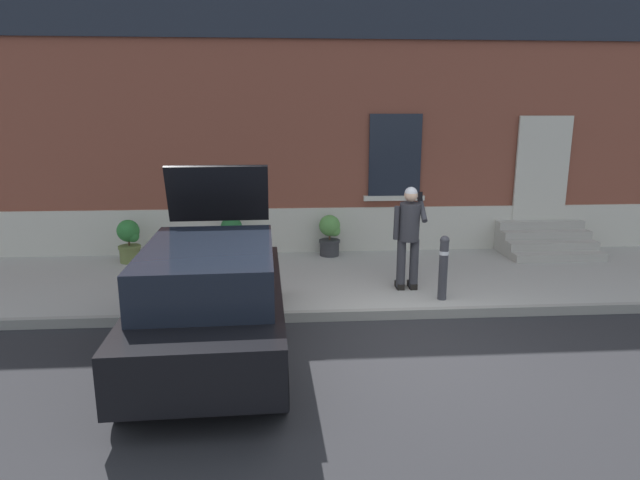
% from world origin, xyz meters
% --- Properties ---
extents(ground_plane, '(80.00, 80.00, 0.00)m').
position_xyz_m(ground_plane, '(0.00, 0.00, 0.00)').
color(ground_plane, '#232326').
extents(sidewalk, '(24.00, 3.60, 0.15)m').
position_xyz_m(sidewalk, '(0.00, 2.80, 0.07)').
color(sidewalk, '#99968E').
rests_on(sidewalk, ground).
extents(curb_edge, '(24.00, 0.12, 0.15)m').
position_xyz_m(curb_edge, '(0.00, 0.94, 0.07)').
color(curb_edge, gray).
rests_on(curb_edge, ground).
extents(building_facade, '(24.00, 1.52, 7.50)m').
position_xyz_m(building_facade, '(0.01, 5.29, 3.73)').
color(building_facade, brown).
rests_on(building_facade, ground).
extents(entrance_stoop, '(1.89, 1.28, 0.64)m').
position_xyz_m(entrance_stoop, '(4.01, 4.12, 0.39)').
color(entrance_stoop, '#9E998E').
rests_on(entrance_stoop, sidewalk).
extents(hatchback_car_black, '(1.90, 4.12, 2.34)m').
position_xyz_m(hatchback_car_black, '(-2.47, -0.19, 0.80)').
color(hatchback_car_black, black).
rests_on(hatchback_car_black, ground).
extents(bollard_near_person, '(0.15, 0.15, 1.04)m').
position_xyz_m(bollard_near_person, '(0.97, 1.35, 0.71)').
color(bollard_near_person, '#333338').
rests_on(bollard_near_person, sidewalk).
extents(bollard_far_left, '(0.15, 0.15, 1.04)m').
position_xyz_m(bollard_far_left, '(-2.20, 1.35, 0.71)').
color(bollard_far_left, '#333338').
rests_on(bollard_far_left, sidewalk).
extents(person_on_phone, '(0.51, 0.46, 1.75)m').
position_xyz_m(person_on_phone, '(0.52, 1.88, 1.15)').
color(person_on_phone, '#2D2D33').
rests_on(person_on_phone, sidewalk).
extents(planter_olive, '(0.44, 0.44, 0.86)m').
position_xyz_m(planter_olive, '(-4.61, 3.99, 0.61)').
color(planter_olive, '#606B38').
rests_on(planter_olive, sidewalk).
extents(planter_terracotta, '(0.44, 0.44, 0.86)m').
position_xyz_m(planter_terracotta, '(-2.60, 4.18, 0.61)').
color(planter_terracotta, '#B25B38').
rests_on(planter_terracotta, sidewalk).
extents(planter_charcoal, '(0.44, 0.44, 0.86)m').
position_xyz_m(planter_charcoal, '(-0.58, 4.21, 0.61)').
color(planter_charcoal, '#2D2D30').
rests_on(planter_charcoal, sidewalk).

